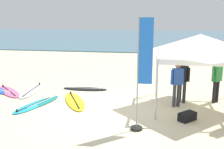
# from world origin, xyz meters

# --- Properties ---
(ground_plane) EXTENTS (80.00, 80.00, 0.00)m
(ground_plane) POSITION_xyz_m (0.00, 0.00, 0.00)
(ground_plane) COLOR beige
(sea) EXTENTS (80.00, 36.00, 0.10)m
(sea) POSITION_xyz_m (0.00, 32.86, 0.05)
(sea) COLOR teal
(sea) RESTS_ON ground
(canopy_tent) EXTENTS (3.08, 3.08, 2.75)m
(canopy_tent) POSITION_xyz_m (2.99, 0.79, 2.39)
(canopy_tent) COLOR #B7B7BC
(canopy_tent) RESTS_ON ground
(surfboard_white) EXTENTS (0.83, 2.47, 0.19)m
(surfboard_white) POSITION_xyz_m (-4.08, 1.81, 0.04)
(surfboard_white) COLOR white
(surfboard_white) RESTS_ON ground
(surfboard_black) EXTENTS (2.09, 0.60, 0.19)m
(surfboard_black) POSITION_xyz_m (-1.76, 2.51, 0.04)
(surfboard_black) COLOR black
(surfboard_black) RESTS_ON ground
(surfboard_cyan) EXTENTS (1.15, 2.20, 0.19)m
(surfboard_cyan) POSITION_xyz_m (-3.10, -0.07, 0.04)
(surfboard_cyan) COLOR #23B2CC
(surfboard_cyan) RESTS_ON ground
(surfboard_yellow) EXTENTS (1.70, 2.49, 0.19)m
(surfboard_yellow) POSITION_xyz_m (-1.71, 0.67, 0.04)
(surfboard_yellow) COLOR yellow
(surfboard_yellow) RESTS_ON ground
(surfboard_teal) EXTENTS (1.05, 1.94, 0.19)m
(surfboard_teal) POSITION_xyz_m (-2.91, 0.31, 0.04)
(surfboard_teal) COLOR #19847F
(surfboard_teal) RESTS_ON ground
(surfboard_pink) EXTENTS (2.09, 2.04, 0.19)m
(surfboard_pink) POSITION_xyz_m (-5.06, 1.52, 0.04)
(surfboard_pink) COLOR pink
(surfboard_pink) RESTS_ON ground
(person_black) EXTENTS (0.50, 0.36, 1.71)m
(person_black) POSITION_xyz_m (2.53, 1.32, 0.99)
(person_black) COLOR #2D2D33
(person_black) RESTS_ON ground
(person_blue) EXTENTS (0.50, 0.36, 1.71)m
(person_blue) POSITION_xyz_m (2.27, 0.77, 0.99)
(person_blue) COLOR #383842
(person_blue) RESTS_ON ground
(person_green) EXTENTS (0.44, 0.40, 1.71)m
(person_green) POSITION_xyz_m (3.84, 1.53, 0.99)
(person_green) COLOR black
(person_green) RESTS_ON ground
(banner_flag) EXTENTS (0.60, 0.36, 3.40)m
(banner_flag) POSITION_xyz_m (1.06, -1.56, 1.57)
(banner_flag) COLOR #99999E
(banner_flag) RESTS_ON ground
(gear_bag_by_pole) EXTENTS (0.65, 0.65, 0.28)m
(gear_bag_by_pole) POSITION_xyz_m (2.55, -0.58, 0.14)
(gear_bag_by_pole) COLOR black
(gear_bag_by_pole) RESTS_ON ground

